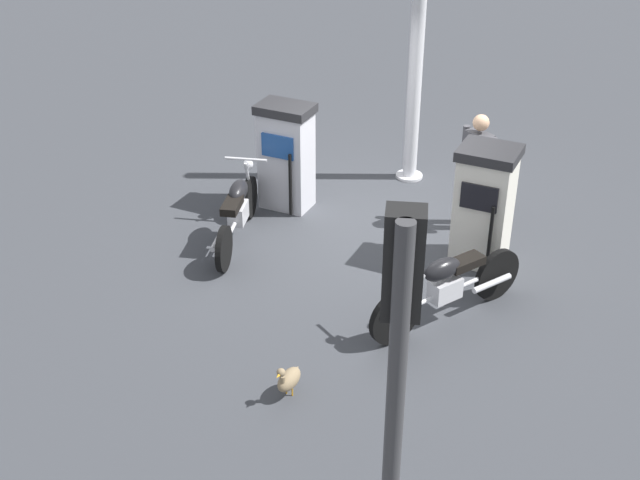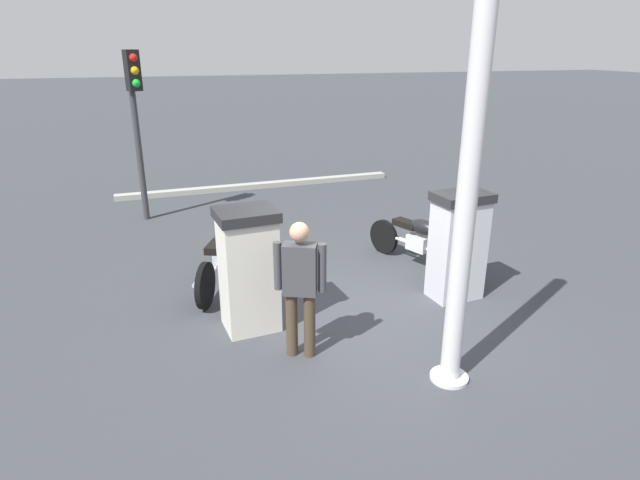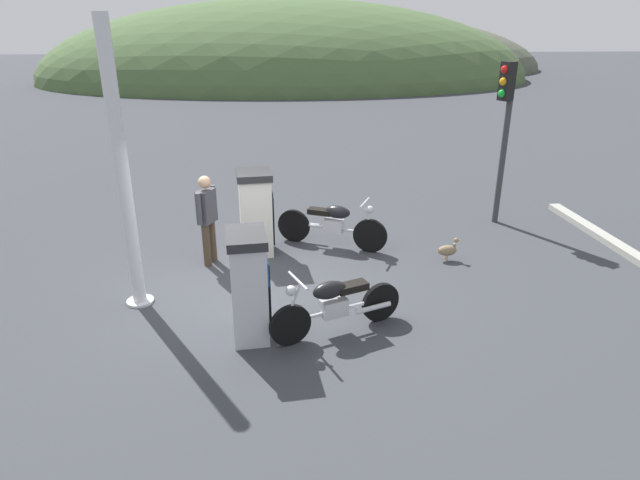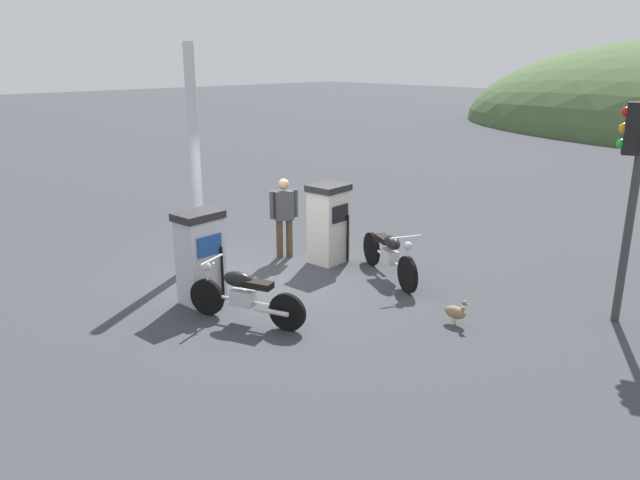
# 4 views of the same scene
# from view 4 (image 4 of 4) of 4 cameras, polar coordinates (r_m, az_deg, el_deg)

# --- Properties ---
(ground_plane) EXTENTS (120.00, 120.00, 0.00)m
(ground_plane) POSITION_cam_4_polar(r_m,az_deg,el_deg) (10.95, -4.42, -3.75)
(ground_plane) COLOR #383A3F
(fuel_pump_near) EXTENTS (0.57, 0.78, 1.49)m
(fuel_pump_near) POSITION_cam_4_polar(r_m,az_deg,el_deg) (9.96, -11.06, -1.51)
(fuel_pump_near) COLOR silver
(fuel_pump_near) RESTS_ON ground
(fuel_pump_far) EXTENTS (0.67, 0.75, 1.52)m
(fuel_pump_far) POSITION_cam_4_polar(r_m,az_deg,el_deg) (11.64, 0.79, 1.58)
(fuel_pump_far) COLOR silver
(fuel_pump_far) RESTS_ON ground
(motorcycle_near_pump) EXTENTS (1.84, 0.89, 0.93)m
(motorcycle_near_pump) POSITION_cam_4_polar(r_m,az_deg,el_deg) (9.17, -7.14, -5.06)
(motorcycle_near_pump) COLOR black
(motorcycle_near_pump) RESTS_ON ground
(motorcycle_far_pump) EXTENTS (1.97, 1.01, 0.95)m
(motorcycle_far_pump) POSITION_cam_4_polar(r_m,az_deg,el_deg) (10.93, 6.49, -1.31)
(motorcycle_far_pump) COLOR black
(motorcycle_far_pump) RESTS_ON ground
(attendant_person) EXTENTS (0.33, 0.56, 1.58)m
(attendant_person) POSITION_cam_4_polar(r_m,az_deg,el_deg) (11.91, -3.37, 2.51)
(attendant_person) COLOR #473828
(attendant_person) RESTS_ON ground
(wandering_duck) EXTENTS (0.42, 0.19, 0.42)m
(wandering_duck) POSITION_cam_4_polar(r_m,az_deg,el_deg) (9.33, 12.54, -6.54)
(wandering_duck) COLOR #847051
(wandering_duck) RESTS_ON ground
(roadside_traffic_light) EXTENTS (0.40, 0.30, 3.23)m
(roadside_traffic_light) POSITION_cam_4_polar(r_m,az_deg,el_deg) (9.71, 26.95, 5.47)
(roadside_traffic_light) COLOR #38383A
(roadside_traffic_light) RESTS_ON ground
(canopy_support_pole) EXTENTS (0.40, 0.40, 4.08)m
(canopy_support_pole) POSITION_cam_4_polar(r_m,az_deg,el_deg) (11.64, -11.58, 7.22)
(canopy_support_pole) COLOR silver
(canopy_support_pole) RESTS_ON ground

